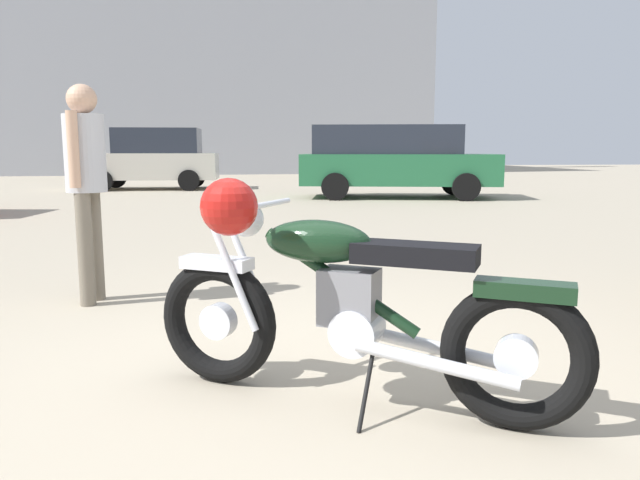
# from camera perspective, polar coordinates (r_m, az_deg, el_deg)

# --- Properties ---
(ground_plane) EXTENTS (80.00, 80.00, 0.00)m
(ground_plane) POSITION_cam_1_polar(r_m,az_deg,el_deg) (3.18, -0.71, -13.18)
(ground_plane) COLOR tan
(vintage_motorcycle) EXTENTS (1.88, 1.09, 1.07)m
(vintage_motorcycle) POSITION_cam_1_polar(r_m,az_deg,el_deg) (2.76, 1.97, -5.84)
(vintage_motorcycle) COLOR black
(vintage_motorcycle) RESTS_ON ground_plane
(bystander) EXTENTS (0.30, 0.45, 1.66)m
(bystander) POSITION_cam_1_polar(r_m,az_deg,el_deg) (4.89, -21.35, 6.13)
(bystander) COLOR #706656
(bystander) RESTS_ON ground_plane
(blue_hatchback_right) EXTENTS (4.95, 2.62, 1.74)m
(blue_hatchback_right) POSITION_cam_1_polar(r_m,az_deg,el_deg) (14.84, 7.01, 7.64)
(blue_hatchback_right) COLOR black
(blue_hatchback_right) RESTS_ON ground_plane
(white_estate_far) EXTENTS (3.94, 1.91, 1.78)m
(white_estate_far) POSITION_cam_1_polar(r_m,az_deg,el_deg) (18.49, -15.58, 7.50)
(white_estate_far) COLOR black
(white_estate_far) RESTS_ON ground_plane
(industrial_building) EXTENTS (22.14, 12.39, 21.74)m
(industrial_building) POSITION_cam_1_polar(r_m,az_deg,el_deg) (34.00, -10.22, 15.50)
(industrial_building) COLOR #9EA0A8
(industrial_building) RESTS_ON ground_plane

